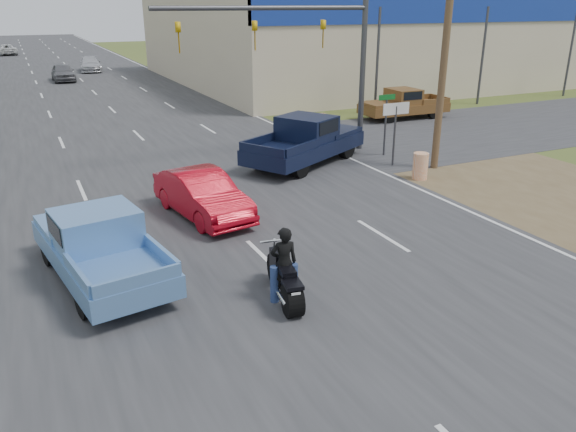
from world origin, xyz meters
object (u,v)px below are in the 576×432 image
rider (284,267)px  distant_car_silver (91,64)px  red_convertible (202,195)px  distant_car_white (7,50)px  navy_pickup (307,140)px  brown_pickup (402,104)px  distant_car_grey (63,72)px  motorcycle (285,281)px  blue_pickup (98,244)px

rider → distant_car_silver: (2.12, 48.63, -0.14)m
red_convertible → distant_car_silver: red_convertible is taller
rider → distant_car_white: rider is taller
navy_pickup → brown_pickup: 11.12m
distant_car_silver → brown_pickup: bearing=-63.0°
distant_car_silver → distant_car_grey: bearing=-109.3°
motorcycle → distant_car_white: (-5.10, 72.71, 0.14)m
distant_car_silver → distant_car_white: 25.08m
rider → distant_car_silver: size_ratio=0.35×
navy_pickup → distant_car_grey: navy_pickup is taller
navy_pickup → brown_pickup: bearing=94.4°
brown_pickup → distant_car_grey: bearing=32.7°
rider → blue_pickup: bearing=-31.2°
red_convertible → blue_pickup: bearing=-149.5°
red_convertible → motorcycle: size_ratio=1.86×
motorcycle → rider: size_ratio=1.39×
distant_car_grey → distant_car_silver: size_ratio=0.91×
motorcycle → distant_car_grey: (-0.93, 42.04, 0.22)m
motorcycle → rider: rider is taller
blue_pickup → distant_car_grey: (2.52, 39.04, -0.13)m
rider → distant_car_grey: (-0.94, 41.97, -0.09)m
brown_pickup → distant_car_silver: size_ratio=1.09×
distant_car_white → navy_pickup: bearing=94.0°
navy_pickup → distant_car_grey: 32.67m
motorcycle → distant_car_silver: 48.74m
blue_pickup → navy_pickup: size_ratio=0.87×
brown_pickup → distant_car_silver: bearing=22.6°
motorcycle → distant_car_silver: bearing=96.5°
blue_pickup → distant_car_grey: blue_pickup is taller
red_convertible → motorcycle: (0.02, -5.87, -0.19)m
red_convertible → motorcycle: bearing=-99.2°
blue_pickup → navy_pickup: 11.58m
distant_car_white → distant_car_silver: bearing=101.0°
motorcycle → blue_pickup: (-3.45, 2.99, 0.35)m
red_convertible → rider: size_ratio=2.59×
navy_pickup → distant_car_silver: (-3.59, 38.64, -0.30)m
rider → distant_car_silver: 48.68m
brown_pickup → navy_pickup: bearing=124.6°
blue_pickup → navy_pickup: (9.18, 7.06, 0.12)m
distant_car_grey → rider: bearing=-89.2°
navy_pickup → distant_car_grey: (-6.65, 31.98, -0.25)m
rider → distant_car_silver: rider is taller
red_convertible → brown_pickup: brown_pickup is taller
blue_pickup → distant_car_white: bearing=82.3°
motorcycle → distant_car_white: bearing=103.1°
red_convertible → brown_pickup: bearing=25.2°
brown_pickup → distant_car_white: size_ratio=1.09×
blue_pickup → distant_car_white: blue_pickup is taller
blue_pickup → distant_car_silver: 46.04m
navy_pickup → distant_car_white: (-10.82, 62.66, -0.33)m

